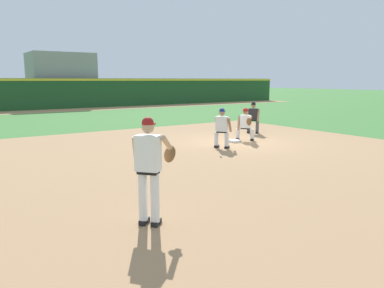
{
  "coord_description": "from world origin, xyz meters",
  "views": [
    {
      "loc": [
        -9.63,
        -11.28,
        2.46
      ],
      "look_at": [
        -4.79,
        -4.08,
        0.97
      ],
      "focal_mm": 35.0,
      "sensor_mm": 36.0,
      "label": 1
    }
  ],
  "objects_px": {
    "first_baseman": "(245,123)",
    "baserunner": "(222,126)",
    "umpire": "(253,116)",
    "pitcher": "(150,165)",
    "baseball": "(221,156)",
    "first_base_bag": "(235,141)"
  },
  "relations": [
    {
      "from": "baseball",
      "to": "pitcher",
      "type": "xyz_separation_m",
      "value": [
        -4.49,
        -3.77,
        1.02
      ]
    },
    {
      "from": "pitcher",
      "to": "baserunner",
      "type": "xyz_separation_m",
      "value": [
        5.57,
        5.1,
        -0.27
      ]
    },
    {
      "from": "first_base_bag",
      "to": "baseball",
      "type": "distance_m",
      "value": 3.09
    },
    {
      "from": "first_base_bag",
      "to": "first_baseman",
      "type": "height_order",
      "value": "first_baseman"
    },
    {
      "from": "baseball",
      "to": "baserunner",
      "type": "xyz_separation_m",
      "value": [
        1.08,
        1.33,
        0.76
      ]
    },
    {
      "from": "baseball",
      "to": "pitcher",
      "type": "bearing_deg",
      "value": -140.02
    },
    {
      "from": "umpire",
      "to": "first_base_bag",
      "type": "bearing_deg",
      "value": -147.72
    },
    {
      "from": "first_baseman",
      "to": "baserunner",
      "type": "bearing_deg",
      "value": -156.9
    },
    {
      "from": "baseball",
      "to": "umpire",
      "type": "bearing_deg",
      "value": 37.12
    },
    {
      "from": "baseball",
      "to": "baserunner",
      "type": "relative_size",
      "value": 0.05
    },
    {
      "from": "baseball",
      "to": "umpire",
      "type": "relative_size",
      "value": 0.05
    },
    {
      "from": "first_base_bag",
      "to": "umpire",
      "type": "xyz_separation_m",
      "value": [
        2.38,
        1.51,
        0.75
      ]
    },
    {
      "from": "baseball",
      "to": "pitcher",
      "type": "height_order",
      "value": "pitcher"
    },
    {
      "from": "baseball",
      "to": "pitcher",
      "type": "relative_size",
      "value": 0.04
    },
    {
      "from": "baseball",
      "to": "baserunner",
      "type": "distance_m",
      "value": 1.87
    },
    {
      "from": "first_baseman",
      "to": "pitcher",
      "type": "bearing_deg",
      "value": -141.59
    },
    {
      "from": "pitcher",
      "to": "first_baseman",
      "type": "relative_size",
      "value": 1.39
    },
    {
      "from": "umpire",
      "to": "pitcher",
      "type": "bearing_deg",
      "value": -141.45
    },
    {
      "from": "pitcher",
      "to": "baserunner",
      "type": "relative_size",
      "value": 1.27
    },
    {
      "from": "pitcher",
      "to": "umpire",
      "type": "relative_size",
      "value": 1.27
    },
    {
      "from": "first_baseman",
      "to": "baserunner",
      "type": "distance_m",
      "value": 2.01
    },
    {
      "from": "umpire",
      "to": "baserunner",
      "type": "bearing_deg",
      "value": -148.39
    }
  ]
}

